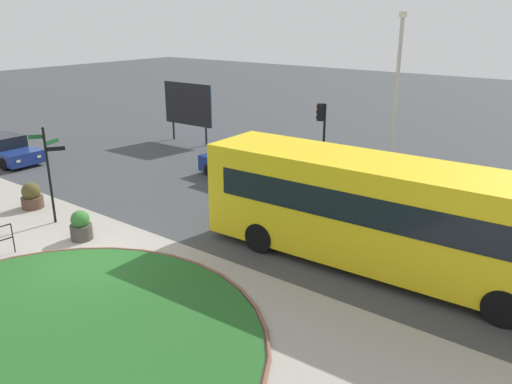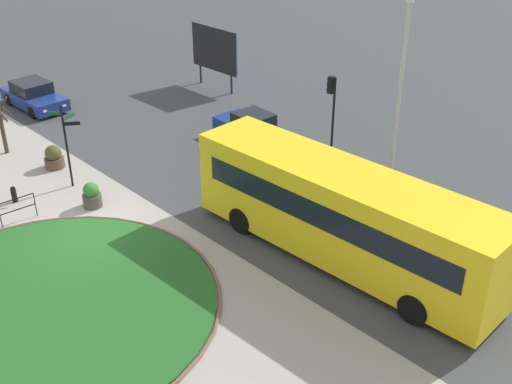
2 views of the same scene
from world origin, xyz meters
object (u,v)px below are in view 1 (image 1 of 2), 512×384
car_near_lane (6,150)px  planter_near_signpost (32,197)px  lamppost_tall (396,100)px  billboard_left (188,105)px  bus_yellow (384,213)px  traffic_light_near (322,125)px  car_far_lane (240,164)px  planter_kerbside (81,226)px  signpost_directional (49,168)px

car_near_lane → planter_near_signpost: size_ratio=4.07×
lamppost_tall → billboard_left: 13.68m
bus_yellow → lamppost_tall: 7.82m
traffic_light_near → billboard_left: 10.51m
car_far_lane → lamppost_tall: (6.41, 2.42, 3.36)m
lamppost_tall → planter_kerbside: lamppost_tall is taller
planter_near_signpost → planter_kerbside: (4.22, -0.63, 0.01)m
traffic_light_near → planter_kerbside: (-3.10, -10.72, -2.18)m
bus_yellow → billboard_left: bearing=-29.2°
signpost_directional → billboard_left: 13.30m
bus_yellow → traffic_light_near: traffic_light_near is taller
billboard_left → planter_kerbside: size_ratio=3.46×
signpost_directional → bus_yellow: bearing=19.6°
signpost_directional → billboard_left: (-5.11, 12.28, 0.16)m
bus_yellow → planter_near_signpost: size_ratio=10.85×
car_near_lane → billboard_left: bearing=62.8°
car_far_lane → planter_kerbside: car_far_lane is taller
car_far_lane → planter_kerbside: bearing=94.4°
car_far_lane → billboard_left: size_ratio=1.10×
traffic_light_near → planter_kerbside: traffic_light_near is taller
bus_yellow → planter_kerbside: (-9.07, -4.32, -1.31)m
signpost_directional → traffic_light_near: 11.63m
car_near_lane → planter_near_signpost: 8.02m
lamppost_tall → billboard_left: lamppost_tall is taller
car_far_lane → car_near_lane: bearing=28.3°
lamppost_tall → planter_kerbside: size_ratio=7.05×
bus_yellow → billboard_left: 18.30m
bus_yellow → planter_kerbside: 10.13m
signpost_directional → lamppost_tall: bearing=52.5°
signpost_directional → bus_yellow: signpost_directional is taller
signpost_directional → lamppost_tall: lamppost_tall is taller
signpost_directional → planter_kerbside: bearing=-9.1°
bus_yellow → planter_near_signpost: bearing=13.3°
car_far_lane → billboard_left: billboard_left is taller
car_near_lane → billboard_left: billboard_left is taller
lamppost_tall → car_near_lane: bearing=-156.6°
planter_near_signpost → bus_yellow: bearing=15.5°
signpost_directional → planter_near_signpost: bearing=172.2°
bus_yellow → traffic_light_near: 8.80m
bus_yellow → planter_near_signpost: bus_yellow is taller
lamppost_tall → car_far_lane: bearing=-159.3°
lamppost_tall → billboard_left: size_ratio=2.03×
car_far_lane → planter_kerbside: 8.85m
planter_kerbside → car_near_lane: bearing=163.4°
bus_yellow → car_near_lane: (-20.78, -0.82, -1.14)m
billboard_left → planter_kerbside: 14.65m
traffic_light_near → planter_near_signpost: 12.66m
planter_kerbside → car_far_lane: bearing=90.9°
signpost_directional → traffic_light_near: size_ratio=1.00×
traffic_light_near → billboard_left: size_ratio=0.98×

